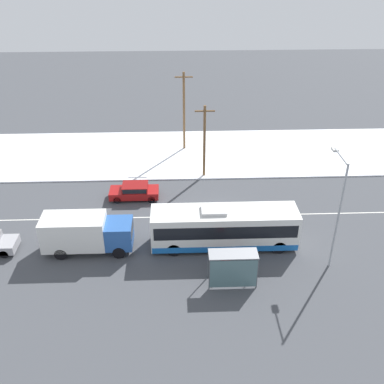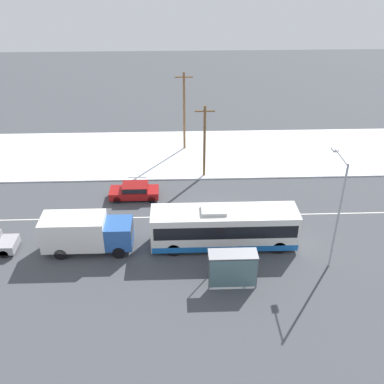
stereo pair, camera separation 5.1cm
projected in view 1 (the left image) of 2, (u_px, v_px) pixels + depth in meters
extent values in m
plane|color=#424449|center=(215.00, 216.00, 36.85)|extent=(120.00, 120.00, 0.00)
cube|color=white|center=(205.00, 153.00, 47.31)|extent=(80.00, 11.63, 0.12)
cube|color=silver|center=(215.00, 216.00, 36.85)|extent=(60.00, 0.12, 0.00)
cube|color=white|center=(224.00, 227.00, 32.67)|extent=(10.61, 2.55, 2.65)
cube|color=black|center=(224.00, 223.00, 32.51)|extent=(10.18, 2.57, 1.01)
cube|color=blue|center=(224.00, 239.00, 33.21)|extent=(10.50, 2.57, 0.48)
cube|color=#B2B2B2|center=(214.00, 210.00, 31.92)|extent=(1.80, 1.40, 0.24)
cylinder|color=black|center=(279.00, 247.00, 32.37)|extent=(1.00, 0.28, 1.00)
cylinder|color=black|center=(273.00, 229.00, 34.33)|extent=(1.00, 0.28, 1.00)
cylinder|color=black|center=(174.00, 250.00, 32.12)|extent=(1.00, 0.28, 1.00)
cylinder|color=black|center=(174.00, 231.00, 34.08)|extent=(1.00, 0.28, 1.00)
cube|color=silver|center=(74.00, 231.00, 32.07)|extent=(4.50, 2.30, 2.32)
cube|color=#2856A3|center=(119.00, 233.00, 32.30)|extent=(1.90, 2.18, 1.81)
cube|color=black|center=(132.00, 229.00, 32.15)|extent=(0.06, 1.96, 0.80)
cylinder|color=black|center=(119.00, 253.00, 31.89)|extent=(0.90, 0.26, 0.90)
cylinder|color=black|center=(122.00, 236.00, 33.66)|extent=(0.90, 0.26, 0.90)
cylinder|color=black|center=(61.00, 254.00, 31.76)|extent=(0.90, 0.26, 0.90)
cylinder|color=black|center=(67.00, 237.00, 33.52)|extent=(0.90, 0.26, 0.90)
cube|color=maroon|center=(134.00, 193.00, 39.08)|extent=(4.24, 1.80, 0.63)
cube|color=maroon|center=(135.00, 187.00, 38.80)|extent=(2.20, 1.66, 0.50)
cube|color=black|center=(135.00, 187.00, 38.80)|extent=(2.03, 1.69, 0.40)
cylinder|color=black|center=(117.00, 200.00, 38.46)|extent=(0.64, 0.22, 0.64)
cylinder|color=black|center=(119.00, 191.00, 39.82)|extent=(0.64, 0.22, 0.64)
cylinder|color=black|center=(151.00, 199.00, 38.55)|extent=(0.64, 0.22, 0.64)
cylinder|color=black|center=(152.00, 190.00, 39.92)|extent=(0.64, 0.22, 0.64)
cylinder|color=black|center=(4.00, 254.00, 31.97)|extent=(0.64, 0.22, 0.64)
cylinder|color=black|center=(11.00, 241.00, 33.34)|extent=(0.64, 0.22, 0.64)
cylinder|color=#23232D|center=(223.00, 266.00, 30.61)|extent=(0.13, 0.13, 0.84)
cylinder|color=#23232D|center=(227.00, 266.00, 30.62)|extent=(0.13, 0.13, 0.84)
cube|color=maroon|center=(226.00, 258.00, 30.24)|extent=(0.44, 0.24, 0.69)
sphere|color=tan|center=(226.00, 252.00, 29.99)|extent=(0.29, 0.29, 0.29)
cylinder|color=maroon|center=(222.00, 258.00, 30.24)|extent=(0.11, 0.11, 0.66)
cylinder|color=maroon|center=(230.00, 258.00, 30.26)|extent=(0.11, 0.11, 0.66)
cube|color=gray|center=(233.00, 254.00, 28.67)|extent=(3.17, 1.20, 0.06)
cube|color=slate|center=(233.00, 274.00, 28.75)|extent=(3.04, 0.04, 2.16)
cylinder|color=#474C51|center=(208.00, 264.00, 29.70)|extent=(0.08, 0.08, 2.34)
cylinder|color=#474C51|center=(255.00, 262.00, 29.80)|extent=(0.08, 0.08, 2.34)
cylinder|color=#474C51|center=(209.00, 275.00, 28.73)|extent=(0.08, 0.08, 2.34)
cylinder|color=#474C51|center=(257.00, 273.00, 28.84)|extent=(0.08, 0.08, 2.34)
cylinder|color=#9EA3A8|center=(338.00, 218.00, 29.40)|extent=(0.14, 0.14, 7.92)
cylinder|color=#9EA3A8|center=(341.00, 157.00, 28.61)|extent=(0.10, 2.56, 0.10)
cube|color=silver|center=(335.00, 149.00, 29.75)|extent=(0.36, 0.60, 0.16)
cylinder|color=brown|center=(204.00, 142.00, 41.16)|extent=(0.24, 0.24, 7.01)
cube|color=brown|center=(205.00, 111.00, 39.66)|extent=(1.80, 0.12, 0.12)
cylinder|color=brown|center=(184.00, 112.00, 46.24)|extent=(0.24, 0.24, 8.30)
cube|color=brown|center=(184.00, 77.00, 44.41)|extent=(1.80, 0.12, 0.12)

